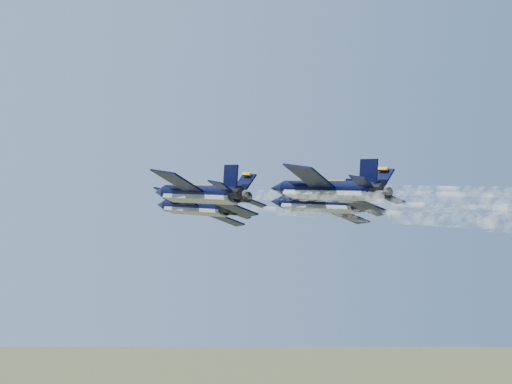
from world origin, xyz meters
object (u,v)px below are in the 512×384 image
object	(u,v)px
jet_left	(199,194)
jet_slot	(327,190)
jet_lead	(194,207)
jet_right	(318,204)

from	to	relation	value
jet_left	jet_slot	world-z (taller)	same
jet_lead	jet_left	xyz separation A→B (m)	(-4.24, -16.34, 0.00)
jet_right	jet_slot	world-z (taller)	same
jet_lead	jet_left	world-z (taller)	same
jet_lead	jet_left	distance (m)	16.88
jet_lead	jet_right	world-z (taller)	same
jet_lead	jet_right	distance (m)	17.38
jet_lead	jet_slot	world-z (taller)	same
jet_right	jet_lead	bearing A→B (deg)	124.18
jet_lead	jet_slot	bearing A→B (deg)	-91.37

